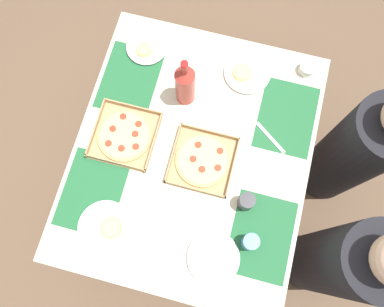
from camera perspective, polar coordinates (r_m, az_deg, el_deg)
ground_plane at (r=2.57m, az=0.00°, el=-4.58°), size 6.00×6.00×0.00m
dining_table at (r=1.93m, az=0.00°, el=-0.93°), size 1.26×1.06×0.77m
placemat_near_left at (r=1.97m, az=-8.83°, el=10.43°), size 0.36×0.26×0.00m
placemat_near_right at (r=1.83m, az=-13.98°, el=-5.31°), size 0.36×0.26×0.00m
placemat_far_left at (r=1.92m, az=13.30°, el=5.08°), size 0.36×0.26×0.00m
placemat_far_right at (r=1.78m, az=9.82°, el=-11.54°), size 0.36×0.26×0.00m
pizza_box_corner_right at (r=1.80m, az=1.54°, el=-1.01°), size 0.28×0.28×0.04m
pizza_box_edge_far at (r=1.86m, az=-9.52°, el=2.62°), size 0.28×0.28×0.04m
plate_middle at (r=1.97m, az=7.79°, el=11.30°), size 0.22×0.22×0.03m
plate_near_right at (r=1.75m, az=3.05°, el=-14.63°), size 0.22×0.22×0.02m
plate_far_right at (r=1.79m, az=-12.15°, el=-10.28°), size 0.24×0.24×0.03m
plate_far_left at (r=2.03m, az=-6.48°, el=14.78°), size 0.20×0.20×0.03m
soda_bottle at (r=1.79m, az=-0.99°, el=9.82°), size 0.09×0.09×0.32m
cup_clear_left at (r=1.74m, az=7.73°, el=-6.82°), size 0.07×0.07×0.10m
cup_clear_right at (r=1.72m, az=8.27°, el=-12.36°), size 0.07×0.07×0.10m
condiment_bowl at (r=2.03m, az=16.07°, el=11.53°), size 0.08×0.08×0.05m
fork_by_near_left at (r=1.76m, az=-4.24°, el=-9.90°), size 0.06×0.19×0.00m
knife_by_near_right at (r=1.99m, az=0.73°, el=13.19°), size 0.20×0.09×0.00m
fork_by_far_right at (r=1.87m, az=11.10°, el=2.22°), size 0.12×0.16×0.00m
diner_left_seat at (r=2.24m, az=21.91°, el=0.07°), size 0.32×0.32×1.16m
diner_right_seat at (r=2.09m, az=20.05°, el=-14.26°), size 0.32×0.32×1.24m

